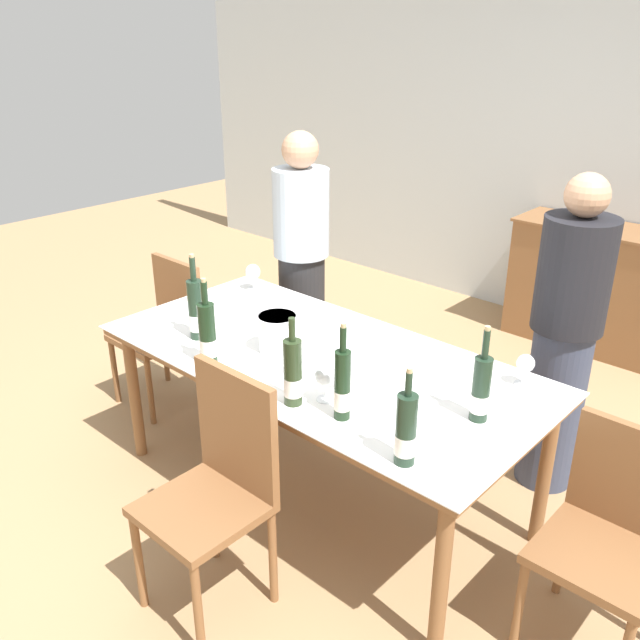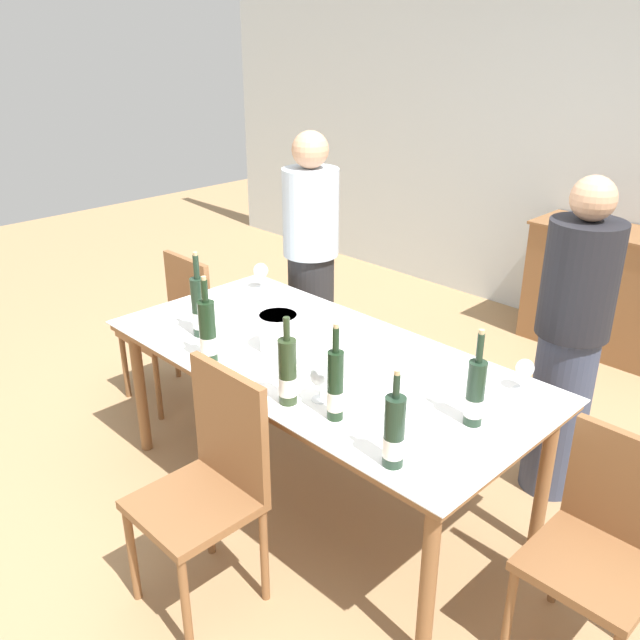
{
  "view_description": "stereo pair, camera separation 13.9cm",
  "coord_description": "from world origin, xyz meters",
  "views": [
    {
      "loc": [
        1.85,
        -2.03,
        2.15
      ],
      "look_at": [
        0.0,
        0.0,
        0.94
      ],
      "focal_mm": 38.0,
      "sensor_mm": 36.0,
      "label": 1
    },
    {
      "loc": [
        1.95,
        -1.93,
        2.15
      ],
      "look_at": [
        0.0,
        0.0,
        0.94
      ],
      "focal_mm": 38.0,
      "sensor_mm": 36.0,
      "label": 2
    }
  ],
  "objects": [
    {
      "name": "ground_plane",
      "position": [
        0.0,
        0.0,
        0.0
      ],
      "size": [
        12.0,
        12.0,
        0.0
      ],
      "primitive_type": "plane",
      "color": "#A37F56"
    },
    {
      "name": "back_wall",
      "position": [
        0.0,
        2.87,
        1.4
      ],
      "size": [
        8.0,
        0.1,
        2.8
      ],
      "color": "silver",
      "rests_on": "ground_plane"
    },
    {
      "name": "sideboard_cabinet",
      "position": [
        0.33,
        2.58,
        0.44
      ],
      "size": [
        1.27,
        0.46,
        0.88
      ],
      "color": "brown",
      "rests_on": "ground_plane"
    },
    {
      "name": "dining_table",
      "position": [
        0.0,
        0.0,
        0.7
      ],
      "size": [
        2.08,
        1.0,
        0.76
      ],
      "color": "brown",
      "rests_on": "ground_plane"
    },
    {
      "name": "ice_bucket",
      "position": [
        -0.18,
        -0.09,
        0.86
      ],
      "size": [
        0.18,
        0.18,
        0.17
      ],
      "color": "white",
      "rests_on": "dining_table"
    },
    {
      "name": "wine_bottle_0",
      "position": [
        0.2,
        -0.38,
        0.89
      ],
      "size": [
        0.08,
        0.08,
        0.37
      ],
      "color": "#28381E",
      "rests_on": "dining_table"
    },
    {
      "name": "wine_bottle_1",
      "position": [
        0.41,
        -0.33,
        0.9
      ],
      "size": [
        0.06,
        0.06,
        0.4
      ],
      "color": "black",
      "rests_on": "dining_table"
    },
    {
      "name": "wine_bottle_2",
      "position": [
        0.76,
        -0.4,
        0.89
      ],
      "size": [
        0.07,
        0.07,
        0.37
      ],
      "color": "#1E3323",
      "rests_on": "dining_table"
    },
    {
      "name": "wine_bottle_3",
      "position": [
        -0.32,
        -0.38,
        0.9
      ],
      "size": [
        0.08,
        0.08,
        0.4
      ],
      "color": "black",
      "rests_on": "dining_table"
    },
    {
      "name": "wine_bottle_4",
      "position": [
        0.8,
        0.02,
        0.89
      ],
      "size": [
        0.07,
        0.07,
        0.39
      ],
      "color": "#1E3323",
      "rests_on": "dining_table"
    },
    {
      "name": "wine_bottle_5",
      "position": [
        -0.57,
        -0.25,
        0.9
      ],
      "size": [
        0.08,
        0.08,
        0.42
      ],
      "color": "#1E3323",
      "rests_on": "dining_table"
    },
    {
      "name": "wine_glass_0",
      "position": [
        0.8,
        0.38,
        0.86
      ],
      "size": [
        0.08,
        0.08,
        0.14
      ],
      "color": "white",
      "rests_on": "dining_table"
    },
    {
      "name": "wine_glass_1",
      "position": [
        0.28,
        -0.27,
        0.87
      ],
      "size": [
        0.09,
        0.09,
        0.15
      ],
      "color": "white",
      "rests_on": "dining_table"
    },
    {
      "name": "wine_glass_2",
      "position": [
        -0.84,
        0.36,
        0.87
      ],
      "size": [
        0.09,
        0.09,
        0.15
      ],
      "color": "white",
      "rests_on": "dining_table"
    },
    {
      "name": "wine_glass_3",
      "position": [
        0.05,
        -0.2,
        0.85
      ],
      "size": [
        0.08,
        0.08,
        0.13
      ],
      "color": "white",
      "rests_on": "dining_table"
    },
    {
      "name": "wine_glass_4",
      "position": [
        0.28,
        -0.16,
        0.85
      ],
      "size": [
        0.07,
        0.07,
        0.13
      ],
      "color": "white",
      "rests_on": "dining_table"
    },
    {
      "name": "chair_left_end",
      "position": [
        -1.34,
        0.08,
        0.5
      ],
      "size": [
        0.42,
        0.42,
        0.87
      ],
      "color": "brown",
      "rests_on": "ground_plane"
    },
    {
      "name": "chair_right_end",
      "position": [
        1.34,
        0.08,
        0.5
      ],
      "size": [
        0.42,
        0.42,
        0.87
      ],
      "color": "brown",
      "rests_on": "ground_plane"
    },
    {
      "name": "chair_near_front",
      "position": [
        0.14,
        -0.73,
        0.56
      ],
      "size": [
        0.42,
        0.42,
        0.98
      ],
      "color": "brown",
      "rests_on": "ground_plane"
    },
    {
      "name": "person_host",
      "position": [
        -0.83,
        0.74,
        0.8
      ],
      "size": [
        0.33,
        0.33,
        1.6
      ],
      "color": "#262628",
      "rests_on": "ground_plane"
    },
    {
      "name": "person_guest_left",
      "position": [
        0.76,
        0.86,
        0.78
      ],
      "size": [
        0.33,
        0.33,
        1.57
      ],
      "color": "#383F56",
      "rests_on": "ground_plane"
    }
  ]
}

